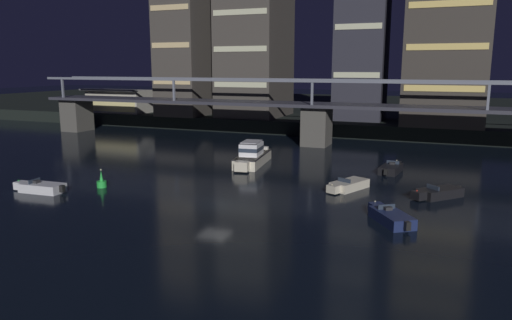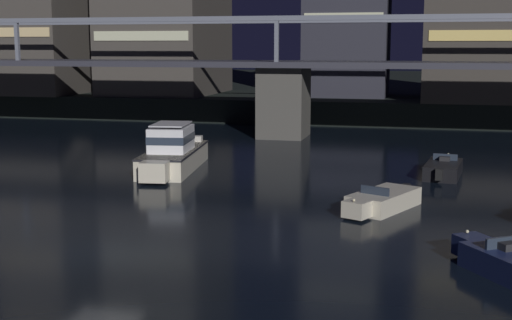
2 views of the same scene
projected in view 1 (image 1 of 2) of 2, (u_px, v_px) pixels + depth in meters
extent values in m
plane|color=black|center=(214.00, 206.00, 38.89)|extent=(400.00, 400.00, 0.00)
cube|color=black|center=(368.00, 110.00, 112.34)|extent=(240.00, 80.00, 2.20)
cube|color=#4C4944|center=(77.00, 115.00, 83.92)|extent=(3.60, 4.40, 5.55)
cube|color=#4C4944|center=(317.00, 126.00, 68.25)|extent=(3.60, 4.40, 5.55)
cube|color=#33333D|center=(317.00, 105.00, 67.67)|extent=(92.46, 6.40, 0.45)
cube|color=slate|center=(312.00, 81.00, 64.37)|extent=(92.46, 0.36, 0.36)
cube|color=slate|center=(323.00, 80.00, 69.66)|extent=(92.46, 0.36, 0.36)
cube|color=slate|center=(63.00, 88.00, 80.34)|extent=(0.30, 0.30, 3.20)
cube|color=slate|center=(174.00, 90.00, 72.51)|extent=(0.30, 0.30, 3.20)
cube|color=slate|center=(312.00, 93.00, 64.67)|extent=(0.30, 0.30, 3.20)
cube|color=slate|center=(488.00, 97.00, 56.84)|extent=(0.30, 0.30, 3.20)
cube|color=#423D38|center=(187.00, 29.00, 87.61)|extent=(8.11, 11.73, 31.45)
cube|color=beige|center=(171.00, 82.00, 84.03)|extent=(7.46, 0.10, 0.90)
cube|color=beige|center=(170.00, 45.00, 82.82)|extent=(7.46, 0.10, 0.90)
cube|color=beige|center=(169.00, 7.00, 81.61)|extent=(7.46, 0.10, 0.90)
cube|color=#423D38|center=(255.00, 33.00, 85.31)|extent=(10.45, 13.77, 29.56)
cube|color=beige|center=(240.00, 85.00, 80.69)|extent=(9.62, 0.10, 0.90)
cube|color=beige|center=(240.00, 49.00, 79.55)|extent=(9.62, 0.10, 0.90)
cube|color=beige|center=(239.00, 12.00, 78.42)|extent=(9.62, 0.10, 0.90)
cube|color=#282833|center=(364.00, 5.00, 78.78)|extent=(8.07, 8.62, 37.95)
cube|color=beige|center=(356.00, 75.00, 76.99)|extent=(7.42, 0.10, 0.90)
cube|color=beige|center=(358.00, 26.00, 75.53)|extent=(7.42, 0.10, 0.90)
cube|color=#38332D|center=(448.00, 29.00, 72.67)|extent=(11.84, 12.87, 29.21)
cube|color=#F2D172|center=(443.00, 88.00, 68.44)|extent=(10.89, 0.10, 0.90)
cube|color=#F2D172|center=(446.00, 47.00, 67.32)|extent=(10.89, 0.10, 0.90)
cube|color=#F2D172|center=(450.00, 3.00, 66.19)|extent=(10.89, 0.10, 0.90)
cube|color=#B2AD9E|center=(120.00, 101.00, 94.49)|extent=(12.00, 6.00, 4.40)
cube|color=#EAD88C|center=(110.00, 105.00, 91.79)|extent=(11.20, 0.10, 2.64)
cube|color=#4C4C51|center=(108.00, 90.00, 90.75)|extent=(12.40, 1.60, 0.30)
cube|color=beige|center=(253.00, 159.00, 55.29)|extent=(3.59, 8.26, 1.20)
cube|color=beige|center=(242.00, 166.00, 50.95)|extent=(1.56, 1.27, 1.04)
cube|color=black|center=(253.00, 154.00, 55.18)|extent=(3.68, 8.35, 0.10)
cube|color=white|center=(251.00, 149.00, 54.47)|extent=(2.49, 3.44, 1.40)
cube|color=#283342|center=(251.00, 148.00, 54.46)|extent=(2.53, 3.48, 0.44)
cube|color=silver|center=(251.00, 142.00, 54.30)|extent=(2.24, 3.10, 0.08)
cube|color=#B7B2A8|center=(260.00, 148.00, 58.37)|extent=(2.14, 0.86, 0.36)
cube|color=#19234C|center=(392.00, 218.00, 34.50)|extent=(3.70, 4.24, 0.80)
cube|color=#19234C|center=(376.00, 208.00, 36.79)|extent=(1.33, 1.30, 0.70)
cube|color=#283342|center=(386.00, 207.00, 35.20)|extent=(1.17, 0.85, 0.36)
cube|color=#262628|center=(388.00, 208.00, 34.97)|extent=(0.69, 0.65, 0.24)
cube|color=black|center=(407.00, 226.00, 32.42)|extent=(0.50, 0.50, 0.60)
sphere|color=beige|center=(375.00, 201.00, 36.95)|extent=(0.12, 0.12, 0.12)
cube|color=silver|center=(43.00, 188.00, 43.02)|extent=(4.01, 2.03, 0.80)
cube|color=silver|center=(21.00, 185.00, 43.75)|extent=(0.96, 1.04, 0.70)
cube|color=#283342|center=(34.00, 181.00, 43.17)|extent=(0.18, 1.35, 0.36)
cube|color=#262628|center=(37.00, 182.00, 43.11)|extent=(0.43, 0.58, 0.24)
cube|color=black|center=(62.00, 189.00, 42.34)|extent=(0.38, 0.38, 0.60)
sphere|color=#33D84C|center=(19.00, 180.00, 43.75)|extent=(0.12, 0.12, 0.12)
cube|color=beige|center=(350.00, 185.00, 44.08)|extent=(3.26, 4.30, 0.80)
cube|color=beige|center=(334.00, 189.00, 42.43)|extent=(1.27, 1.23, 0.70)
cube|color=#283342|center=(344.00, 180.00, 43.39)|extent=(1.27, 0.65, 0.36)
cube|color=#262628|center=(346.00, 180.00, 43.57)|extent=(0.68, 0.60, 0.24)
cube|color=black|center=(363.00, 180.00, 45.52)|extent=(0.48, 0.48, 0.60)
sphere|color=beige|center=(332.00, 185.00, 42.18)|extent=(0.12, 0.12, 0.12)
cube|color=black|center=(391.00, 169.00, 50.92)|extent=(2.28, 4.10, 0.80)
cube|color=black|center=(396.00, 165.00, 52.98)|extent=(1.10, 1.02, 0.70)
cube|color=#283342|center=(393.00, 162.00, 51.54)|extent=(1.35, 0.27, 0.36)
cube|color=#262628|center=(392.00, 163.00, 51.34)|extent=(0.61, 0.47, 0.24)
cube|color=black|center=(386.00, 172.00, 49.05)|extent=(0.40, 0.40, 0.60)
sphere|color=beige|center=(397.00, 160.00, 53.11)|extent=(0.12, 0.12, 0.12)
cube|color=black|center=(440.00, 193.00, 41.33)|extent=(3.98, 4.09, 0.80)
cube|color=black|center=(419.00, 195.00, 40.30)|extent=(1.34, 1.33, 0.70)
cube|color=#283342|center=(433.00, 187.00, 40.86)|extent=(1.06, 0.99, 0.36)
cube|color=#262628|center=(435.00, 188.00, 40.97)|extent=(0.68, 0.67, 0.24)
cube|color=black|center=(458.00, 189.00, 42.22)|extent=(0.51, 0.51, 0.60)
sphere|color=red|center=(417.00, 191.00, 40.11)|extent=(0.12, 0.12, 0.12)
cylinder|color=green|center=(102.00, 184.00, 44.74)|extent=(0.90, 0.90, 0.60)
cone|color=green|center=(101.00, 176.00, 44.59)|extent=(0.36, 0.36, 1.00)
sphere|color=#F2EAB2|center=(101.00, 170.00, 44.48)|extent=(0.16, 0.16, 0.16)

